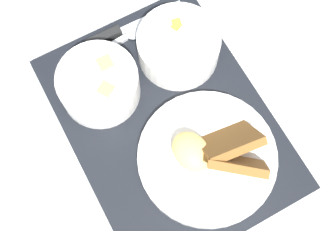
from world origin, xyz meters
name	(u,v)px	position (x,y,z in m)	size (l,w,h in m)	color
ground_plane	(168,125)	(0.00, 0.00, 0.00)	(4.00, 4.00, 0.00)	silver
serving_tray	(168,124)	(0.00, 0.00, 0.01)	(0.44, 0.34, 0.02)	black
bowl_salad	(179,46)	(-0.10, 0.07, 0.05)	(0.14, 0.14, 0.06)	white
bowl_soup	(99,84)	(-0.09, -0.08, 0.06)	(0.13, 0.13, 0.06)	white
plate_main	(210,156)	(0.08, 0.03, 0.04)	(0.22, 0.22, 0.08)	white
knife	(116,33)	(-0.18, -0.01, 0.03)	(0.02, 0.18, 0.02)	silver
spoon	(126,37)	(-0.17, 0.00, 0.02)	(0.04, 0.15, 0.01)	silver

